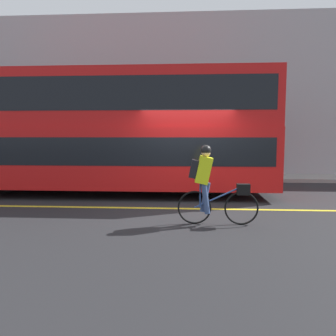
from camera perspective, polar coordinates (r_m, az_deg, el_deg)
name	(u,v)px	position (r m, az deg, el deg)	size (l,w,h in m)	color
ground_plane	(187,207)	(8.34, 3.29, -6.88)	(80.00, 80.00, 0.00)	#232326
road_center_line	(187,209)	(8.21, 3.28, -7.07)	(50.00, 0.14, 0.01)	yellow
sidewalk_curb	(188,177)	(13.59, 3.45, -1.61)	(60.00, 1.67, 0.14)	gray
building_facade	(188,96)	(14.56, 3.56, 12.35)	(60.00, 0.30, 6.96)	#9E9EA3
bus	(105,128)	(10.36, -10.96, 6.87)	(10.20, 2.60, 3.68)	black
cyclist_on_bike	(210,182)	(6.70, 7.26, -2.44)	(1.65, 0.32, 1.63)	black
trash_bin	(193,165)	(13.45, 4.32, 0.60)	(0.46, 0.46, 0.93)	#262628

